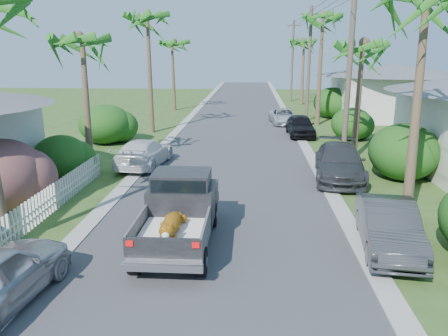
# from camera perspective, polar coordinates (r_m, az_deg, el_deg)

# --- Properties ---
(ground) EXTENTS (120.00, 120.00, 0.00)m
(ground) POSITION_cam_1_polar(r_m,az_deg,el_deg) (10.06, -2.95, -18.50)
(ground) COLOR #334C1C
(ground) RESTS_ON ground
(road) EXTENTS (8.00, 100.00, 0.02)m
(road) POSITION_cam_1_polar(r_m,az_deg,el_deg) (33.80, 1.80, 5.50)
(road) COLOR #38383A
(road) RESTS_ON ground
(curb_left) EXTENTS (0.60, 100.00, 0.06)m
(curb_left) POSITION_cam_1_polar(r_m,az_deg,el_deg) (34.20, -5.46, 5.59)
(curb_left) COLOR #A5A39E
(curb_left) RESTS_ON ground
(curb_right) EXTENTS (0.60, 100.00, 0.06)m
(curb_right) POSITION_cam_1_polar(r_m,az_deg,el_deg) (33.95, 9.10, 5.40)
(curb_right) COLOR #A5A39E
(curb_right) RESTS_ON ground
(pickup_truck) EXTENTS (1.98, 5.12, 2.06)m
(pickup_truck) POSITION_cam_1_polar(r_m,az_deg,el_deg) (13.22, -5.65, -5.18)
(pickup_truck) COLOR black
(pickup_truck) RESTS_ON ground
(parked_car_rn) EXTENTS (1.96, 4.33, 1.38)m
(parked_car_rn) POSITION_cam_1_polar(r_m,az_deg,el_deg) (13.46, 20.70, -7.20)
(parked_car_rn) COLOR #313437
(parked_car_rn) RESTS_ON ground
(parked_car_rm) EXTENTS (2.71, 5.38, 1.50)m
(parked_car_rm) POSITION_cam_1_polar(r_m,az_deg,el_deg) (20.19, 14.84, 0.70)
(parked_car_rm) COLOR #333539
(parked_car_rm) RESTS_ON ground
(parked_car_rf) EXTENTS (1.80, 4.23, 1.43)m
(parked_car_rf) POSITION_cam_1_polar(r_m,az_deg,el_deg) (30.06, 9.95, 5.46)
(parked_car_rf) COLOR black
(parked_car_rf) RESTS_ON ground
(parked_car_rd) EXTENTS (2.35, 4.40, 1.18)m
(parked_car_rd) POSITION_cam_1_polar(r_m,az_deg,el_deg) (35.06, 7.80, 6.67)
(parked_car_rd) COLOR silver
(parked_car_rd) RESTS_ON ground
(parked_car_lf) EXTENTS (2.39, 4.84, 1.35)m
(parked_car_lf) POSITION_cam_1_polar(r_m,az_deg,el_deg) (22.04, -10.39, 1.93)
(parked_car_lf) COLOR silver
(parked_car_lf) RESTS_ON ground
(palm_l_b) EXTENTS (4.40, 4.40, 7.40)m
(palm_l_b) POSITION_cam_1_polar(r_m,az_deg,el_deg) (21.79, -18.16, 15.82)
(palm_l_b) COLOR brown
(palm_l_b) RESTS_ON ground
(palm_l_c) EXTENTS (4.40, 4.40, 9.20)m
(palm_l_c) POSITION_cam_1_polar(r_m,az_deg,el_deg) (31.22, -9.99, 19.07)
(palm_l_c) COLOR brown
(palm_l_c) RESTS_ON ground
(palm_l_d) EXTENTS (4.40, 4.40, 7.70)m
(palm_l_d) POSITION_cam_1_polar(r_m,az_deg,el_deg) (43.00, -6.78, 16.03)
(palm_l_d) COLOR brown
(palm_l_d) RESTS_ON ground
(palm_r_b) EXTENTS (4.40, 4.40, 7.20)m
(palm_r_b) POSITION_cam_1_polar(r_m,az_deg,el_deg) (24.00, 17.66, 15.24)
(palm_r_b) COLOR brown
(palm_r_b) RESTS_ON ground
(palm_r_c) EXTENTS (4.40, 4.40, 9.40)m
(palm_r_c) POSITION_cam_1_polar(r_m,az_deg,el_deg) (34.82, 12.80, 18.81)
(palm_r_c) COLOR brown
(palm_r_c) RESTS_ON ground
(palm_r_d) EXTENTS (4.40, 4.40, 8.00)m
(palm_r_d) POSITION_cam_1_polar(r_m,az_deg,el_deg) (48.66, 10.44, 16.10)
(palm_r_d) COLOR brown
(palm_r_d) RESTS_ON ground
(shrub_l_b) EXTENTS (3.00, 3.30, 2.60)m
(shrub_l_b) POSITION_cam_1_polar(r_m,az_deg,el_deg) (17.35, -27.11, -0.89)
(shrub_l_b) COLOR #AD1858
(shrub_l_b) RESTS_ON ground
(shrub_l_c) EXTENTS (2.40, 2.64, 2.00)m
(shrub_l_c) POSITION_cam_1_polar(r_m,az_deg,el_deg) (20.67, -20.56, 1.28)
(shrub_l_c) COLOR #174112
(shrub_l_c) RESTS_ON ground
(shrub_l_d) EXTENTS (3.20, 3.52, 2.40)m
(shrub_l_d) POSITION_cam_1_polar(r_m,az_deg,el_deg) (28.17, -15.22, 5.54)
(shrub_l_d) COLOR #174112
(shrub_l_d) RESTS_ON ground
(shrub_r_b) EXTENTS (3.00, 3.30, 2.50)m
(shrub_r_b) POSITION_cam_1_polar(r_m,az_deg,el_deg) (20.94, 22.40, 1.97)
(shrub_r_b) COLOR #174112
(shrub_r_b) RESTS_ON ground
(shrub_r_c) EXTENTS (2.60, 2.86, 2.10)m
(shrub_r_c) POSITION_cam_1_polar(r_m,az_deg,el_deg) (29.41, 16.33, 5.55)
(shrub_r_c) COLOR #174112
(shrub_r_c) RESTS_ON ground
(shrub_r_d) EXTENTS (3.20, 3.52, 2.60)m
(shrub_r_d) POSITION_cam_1_polar(r_m,az_deg,el_deg) (39.20, 13.95, 8.28)
(shrub_r_d) COLOR #174112
(shrub_r_d) RESTS_ON ground
(picket_fence) EXTENTS (0.10, 11.00, 1.00)m
(picket_fence) POSITION_cam_1_polar(r_m,az_deg,el_deg) (16.31, -22.18, -4.22)
(picket_fence) COLOR white
(picket_fence) RESTS_ON ground
(house_right_far) EXTENTS (9.00, 8.00, 4.60)m
(house_right_far) POSITION_cam_1_polar(r_m,az_deg,el_deg) (40.31, 21.11, 9.08)
(house_right_far) COLOR silver
(house_right_far) RESTS_ON ground
(utility_pole_b) EXTENTS (1.60, 0.26, 9.00)m
(utility_pole_b) POSITION_cam_1_polar(r_m,az_deg,el_deg) (21.84, 16.03, 11.90)
(utility_pole_b) COLOR brown
(utility_pole_b) RESTS_ON ground
(utility_pole_c) EXTENTS (1.60, 0.26, 9.00)m
(utility_pole_c) POSITION_cam_1_polar(r_m,az_deg,el_deg) (36.64, 11.04, 13.19)
(utility_pole_c) COLOR brown
(utility_pole_c) RESTS_ON ground
(utility_pole_d) EXTENTS (1.60, 0.26, 9.00)m
(utility_pole_d) POSITION_cam_1_polar(r_m,az_deg,el_deg) (51.55, 8.91, 13.70)
(utility_pole_d) COLOR brown
(utility_pole_d) RESTS_ON ground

